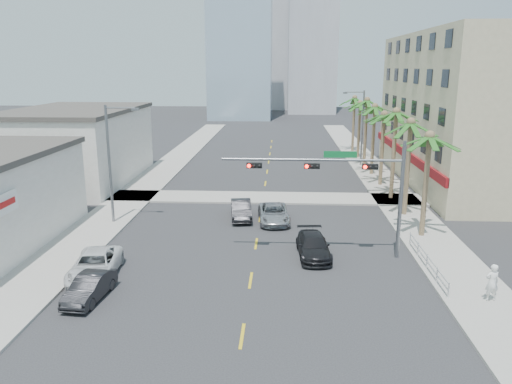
% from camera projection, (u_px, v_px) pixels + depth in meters
% --- Properties ---
extents(ground, '(260.00, 260.00, 0.00)m').
position_uv_depth(ground, '(245.00, 314.00, 24.24)').
color(ground, '#262628').
rests_on(ground, ground).
extents(sidewalk_right, '(4.00, 120.00, 0.15)m').
position_uv_depth(sidewalk_right, '(401.00, 205.00, 42.97)').
color(sidewalk_right, gray).
rests_on(sidewalk_right, ground).
extents(sidewalk_left, '(4.00, 120.00, 0.15)m').
position_uv_depth(sidewalk_left, '(127.00, 202.00, 44.20)').
color(sidewalk_left, gray).
rests_on(sidewalk_left, ground).
extents(sidewalk_cross, '(80.00, 4.00, 0.15)m').
position_uv_depth(sidewalk_cross, '(263.00, 198.00, 45.52)').
color(sidewalk_cross, gray).
rests_on(sidewalk_cross, ground).
extents(building_right, '(15.25, 28.00, 15.00)m').
position_uv_depth(building_right, '(484.00, 109.00, 50.33)').
color(building_right, tan).
rests_on(building_right, ground).
extents(building_left_far, '(11.00, 18.00, 7.20)m').
position_uv_depth(building_left_far, '(77.00, 147.00, 51.47)').
color(building_left_far, beige).
rests_on(building_left_far, ground).
extents(tower_far_left, '(14.00, 14.00, 48.00)m').
position_uv_depth(tower_far_left, '(240.00, 10.00, 110.77)').
color(tower_far_left, '#99B2C6').
rests_on(tower_far_left, ground).
extents(tower_far_center, '(16.00, 16.00, 42.00)m').
position_uv_depth(tower_far_center, '(267.00, 33.00, 140.30)').
color(tower_far_center, '#ADADB2').
rests_on(tower_far_center, ground).
extents(traffic_signal_mast, '(11.12, 0.54, 7.20)m').
position_uv_depth(traffic_signal_mast, '(349.00, 179.00, 30.40)').
color(traffic_signal_mast, slate).
rests_on(traffic_signal_mast, ground).
extents(palm_tree_0, '(4.80, 4.80, 7.80)m').
position_uv_depth(palm_tree_0, '(430.00, 137.00, 33.53)').
color(palm_tree_0, brown).
rests_on(palm_tree_0, ground).
extents(palm_tree_1, '(4.80, 4.80, 8.16)m').
position_uv_depth(palm_tree_1, '(411.00, 124.00, 38.48)').
color(palm_tree_1, brown).
rests_on(palm_tree_1, ground).
extents(palm_tree_2, '(4.80, 4.80, 8.52)m').
position_uv_depth(palm_tree_2, '(396.00, 113.00, 43.43)').
color(palm_tree_2, brown).
rests_on(palm_tree_2, ground).
extents(palm_tree_3, '(4.80, 4.80, 7.80)m').
position_uv_depth(palm_tree_3, '(384.00, 115.00, 48.64)').
color(palm_tree_3, brown).
rests_on(palm_tree_3, ground).
extents(palm_tree_4, '(4.80, 4.80, 8.16)m').
position_uv_depth(palm_tree_4, '(375.00, 107.00, 53.59)').
color(palm_tree_4, brown).
rests_on(palm_tree_4, ground).
extents(palm_tree_5, '(4.80, 4.80, 8.52)m').
position_uv_depth(palm_tree_5, '(367.00, 101.00, 58.54)').
color(palm_tree_5, brown).
rests_on(palm_tree_5, ground).
extents(palm_tree_6, '(4.80, 4.80, 7.80)m').
position_uv_depth(palm_tree_6, '(360.00, 104.00, 63.74)').
color(palm_tree_6, brown).
rests_on(palm_tree_6, ground).
extents(palm_tree_7, '(4.80, 4.80, 8.16)m').
position_uv_depth(palm_tree_7, '(355.00, 98.00, 68.69)').
color(palm_tree_7, brown).
rests_on(palm_tree_7, ground).
extents(streetlight_left, '(2.55, 0.25, 9.00)m').
position_uv_depth(streetlight_left, '(112.00, 158.00, 37.12)').
color(streetlight_left, slate).
rests_on(streetlight_left, ground).
extents(streetlight_right, '(2.55, 0.25, 9.00)m').
position_uv_depth(streetlight_right, '(361.00, 124.00, 59.23)').
color(streetlight_right, slate).
rests_on(streetlight_right, ground).
extents(guardrail, '(0.08, 8.08, 1.00)m').
position_uv_depth(guardrail, '(427.00, 260.00, 29.35)').
color(guardrail, silver).
rests_on(guardrail, ground).
extents(car_parked_mid, '(1.73, 4.05, 1.30)m').
position_uv_depth(car_parked_mid, '(90.00, 288.00, 25.68)').
color(car_parked_mid, black).
rests_on(car_parked_mid, ground).
extents(car_parked_far, '(3.05, 5.49, 1.45)m').
position_uv_depth(car_parked_far, '(95.00, 265.00, 28.37)').
color(car_parked_far, silver).
rests_on(car_parked_far, ground).
extents(car_lane_left, '(2.07, 4.57, 1.45)m').
position_uv_depth(car_lane_left, '(241.00, 210.00, 39.38)').
color(car_lane_left, black).
rests_on(car_lane_left, ground).
extents(car_lane_center, '(2.71, 5.10, 1.37)m').
position_uv_depth(car_lane_center, '(274.00, 213.00, 38.52)').
color(car_lane_center, '#ABABAF').
rests_on(car_lane_center, ground).
extents(car_lane_right, '(2.25, 4.87, 1.38)m').
position_uv_depth(car_lane_right, '(313.00, 246.00, 31.50)').
color(car_lane_right, black).
rests_on(car_lane_right, ground).
extents(pedestrian, '(0.79, 0.59, 1.97)m').
position_uv_depth(pedestrian, '(492.00, 283.00, 25.12)').
color(pedestrian, white).
rests_on(pedestrian, sidewalk_right).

